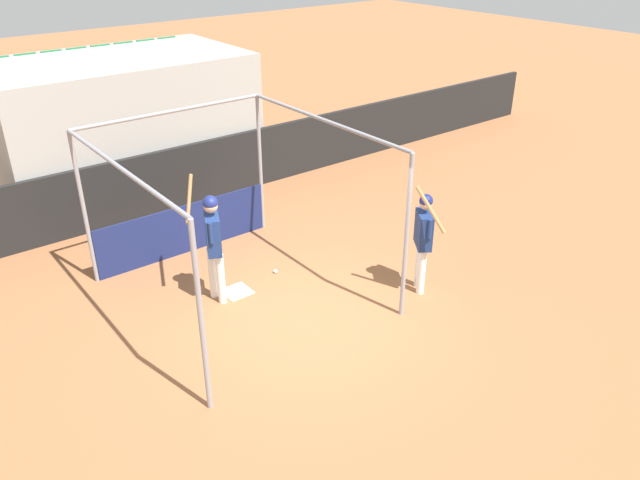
{
  "coord_description": "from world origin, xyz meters",
  "views": [
    {
      "loc": [
        -4.82,
        -6.47,
        5.65
      ],
      "look_at": [
        0.64,
        0.51,
        1.02
      ],
      "focal_mm": 35.0,
      "sensor_mm": 36.0,
      "label": 1
    }
  ],
  "objects": [
    {
      "name": "ground_plane",
      "position": [
        0.0,
        0.0,
        0.0
      ],
      "size": [
        60.0,
        60.0,
        0.0
      ],
      "primitive_type": "plane",
      "color": "#935B38"
    },
    {
      "name": "outfield_wall",
      "position": [
        0.0,
        5.19,
        0.67
      ],
      "size": [
        24.0,
        0.12,
        1.34
      ],
      "color": "black",
      "rests_on": "ground"
    },
    {
      "name": "bleacher_section",
      "position": [
        -0.0,
        6.85,
        1.5
      ],
      "size": [
        5.4,
        3.2,
        3.02
      ],
      "color": "#9E9E99",
      "rests_on": "ground"
    },
    {
      "name": "batting_cage",
      "position": [
        -0.43,
        2.36,
        1.23
      ],
      "size": [
        3.52,
        4.06,
        2.73
      ],
      "color": "gray",
      "rests_on": "ground"
    },
    {
      "name": "home_plate",
      "position": [
        -0.43,
        1.42,
        0.01
      ],
      "size": [
        0.44,
        0.44,
        0.02
      ],
      "color": "white",
      "rests_on": "ground"
    },
    {
      "name": "player_batter",
      "position": [
        -0.78,
        1.44,
        1.14
      ],
      "size": [
        0.61,
        0.97,
        2.01
      ],
      "rotation": [
        0.0,
        0.0,
        1.13
      ],
      "color": "white",
      "rests_on": "ground"
    },
    {
      "name": "player_waiting",
      "position": [
        2.05,
        -0.41,
        1.06
      ],
      "size": [
        0.6,
        0.8,
        2.02
      ],
      "rotation": [
        0.0,
        0.0,
        -2.2
      ],
      "color": "white",
      "rests_on": "ground"
    },
    {
      "name": "baseball",
      "position": [
        0.44,
        1.54,
        0.04
      ],
      "size": [
        0.07,
        0.07,
        0.07
      ],
      "color": "white",
      "rests_on": "ground"
    }
  ]
}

